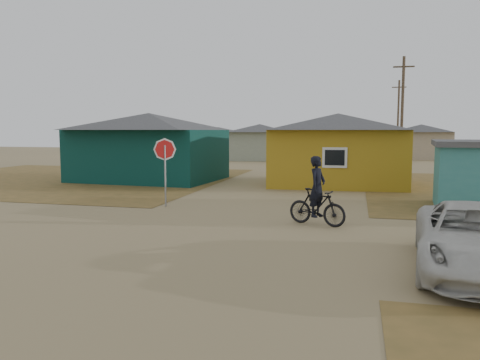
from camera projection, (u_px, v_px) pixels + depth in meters
name	position (u px, v px, depth m)	size (l,w,h in m)	color
ground	(224.00, 238.00, 13.03)	(120.00, 120.00, 0.00)	#947F55
grass_nw	(65.00, 178.00, 28.95)	(20.00, 18.00, 0.00)	brown
house_teal	(149.00, 146.00, 27.89)	(8.93, 7.08, 4.00)	#09322C
house_yellow	(337.00, 148.00, 25.71)	(7.72, 6.76, 3.90)	#AC861A
house_pale_west	(260.00, 141.00, 47.07)	(7.04, 6.15, 3.60)	gray
house_beige_east	(421.00, 141.00, 48.99)	(6.95, 6.05, 3.60)	tan
house_pale_north	(218.00, 140.00, 60.59)	(6.28, 5.81, 3.40)	gray
utility_pole_near	(402.00, 113.00, 32.23)	(1.40, 0.20, 8.00)	brown
utility_pole_far	(398.00, 119.00, 47.42)	(1.40, 0.20, 8.00)	brown
stop_sign	(165.00, 157.00, 18.15)	(0.88, 0.07, 2.68)	gray
cyclist	(317.00, 200.00, 14.66)	(1.99, 1.21, 2.18)	black
vehicle	(477.00, 239.00, 9.77)	(2.37, 5.15, 1.43)	silver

